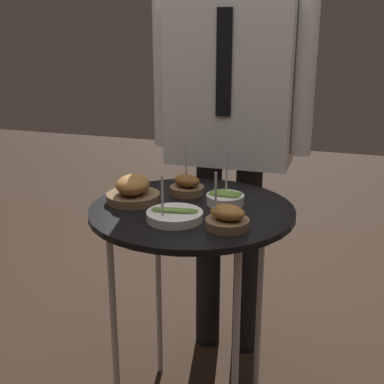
% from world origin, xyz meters
% --- Properties ---
extents(serving_cart, '(0.62, 0.62, 0.75)m').
position_xyz_m(serving_cart, '(0.00, 0.00, 0.69)').
color(serving_cart, black).
rests_on(serving_cart, ground_plane).
extents(bowl_roast_front_left, '(0.12, 0.12, 0.16)m').
position_xyz_m(bowl_roast_front_left, '(0.14, -0.13, 0.78)').
color(bowl_roast_front_left, brown).
rests_on(bowl_roast_front_left, serving_cart).
extents(bowl_asparagus_front_right, '(0.12, 0.12, 0.16)m').
position_xyz_m(bowl_asparagus_front_right, '(0.09, 0.06, 0.77)').
color(bowl_asparagus_front_right, white).
rests_on(bowl_asparagus_front_right, serving_cart).
extents(bowl_asparagus_far_rim, '(0.16, 0.16, 0.14)m').
position_xyz_m(bowl_asparagus_far_rim, '(-0.02, -0.11, 0.77)').
color(bowl_asparagus_far_rim, white).
rests_on(bowl_asparagus_far_rim, serving_cart).
extents(bowl_roast_mid_right, '(0.11, 0.11, 0.16)m').
position_xyz_m(bowl_roast_mid_right, '(-0.06, 0.12, 0.78)').
color(bowl_roast_mid_right, brown).
rests_on(bowl_roast_mid_right, serving_cart).
extents(bowl_roast_mid_left, '(0.17, 0.17, 0.08)m').
position_xyz_m(bowl_roast_mid_left, '(-0.19, 0.00, 0.79)').
color(bowl_roast_mid_left, brown).
rests_on(bowl_roast_mid_left, serving_cart).
extents(waiter_figure, '(0.59, 0.22, 1.59)m').
position_xyz_m(waiter_figure, '(0.01, 0.43, 1.01)').
color(waiter_figure, black).
rests_on(waiter_figure, ground_plane).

